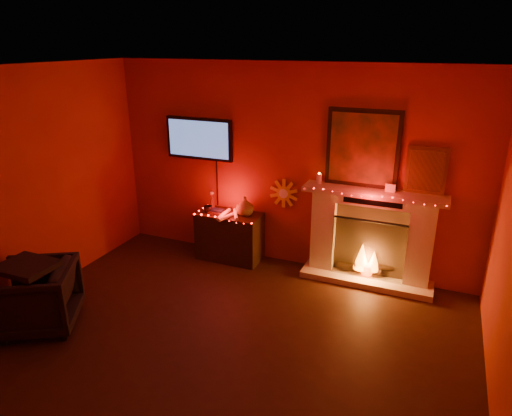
# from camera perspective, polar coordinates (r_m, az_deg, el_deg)

# --- Properties ---
(room) EXTENTS (5.00, 5.00, 5.00)m
(room) POSITION_cam_1_polar(r_m,az_deg,el_deg) (3.89, -7.96, -4.03)
(room) COLOR black
(room) RESTS_ON ground
(floor) EXTENTS (5.00, 5.00, 0.00)m
(floor) POSITION_cam_1_polar(r_m,az_deg,el_deg) (4.61, -7.10, -19.53)
(floor) COLOR black
(floor) RESTS_ON ground
(fireplace) EXTENTS (1.72, 0.40, 2.18)m
(fireplace) POSITION_cam_1_polar(r_m,az_deg,el_deg) (5.89, 14.12, -2.42)
(fireplace) COLOR beige
(fireplace) RESTS_ON floor
(tv) EXTENTS (1.00, 0.07, 1.24)m
(tv) POSITION_cam_1_polar(r_m,az_deg,el_deg) (6.45, -7.11, 8.58)
(tv) COLOR black
(tv) RESTS_ON room
(sunburst_clock) EXTENTS (0.40, 0.03, 0.40)m
(sunburst_clock) POSITION_cam_1_polar(r_m,az_deg,el_deg) (6.14, 3.49, 1.84)
(sunburst_clock) COLOR yellow
(sunburst_clock) RESTS_ON room
(console_table) EXTENTS (0.89, 0.56, 0.94)m
(console_table) POSITION_cam_1_polar(r_m,az_deg,el_deg) (6.43, -3.24, -3.24)
(console_table) COLOR black
(console_table) RESTS_ON floor
(armchair) EXTENTS (1.06, 1.06, 0.72)m
(armchair) POSITION_cam_1_polar(r_m,az_deg,el_deg) (5.49, -25.72, -9.98)
(armchair) COLOR black
(armchair) RESTS_ON floor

